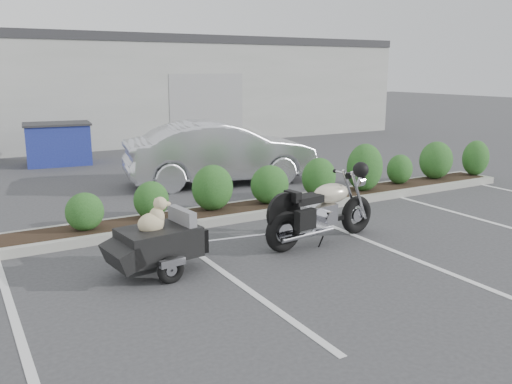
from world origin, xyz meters
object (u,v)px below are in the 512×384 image
pet_trailer (158,241)px  dumpster (58,143)px  motorcycle (323,211)px  sedan (221,153)px

pet_trailer → dumpster: 9.87m
pet_trailer → dumpster: bearing=80.0°
motorcycle → dumpster: bearing=96.0°
dumpster → pet_trailer: bearing=-85.8°
pet_trailer → sedan: sedan is taller
sedan → dumpster: bearing=41.7°
sedan → dumpster: (-2.96, 4.86, -0.14)m
motorcycle → pet_trailer: motorcycle is taller
motorcycle → pet_trailer: size_ratio=1.24×
motorcycle → dumpster: size_ratio=1.14×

